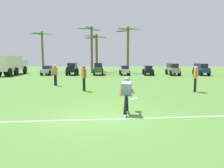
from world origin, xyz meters
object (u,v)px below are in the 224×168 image
frisbee_in_flight (134,99)px  parked_car_slot_f (173,69)px  teammate_deep (196,76)px  parked_car_slot_d (125,70)px  teammate_near_sideline (56,73)px  parked_car_slot_g (201,69)px  parked_car_slot_c (99,69)px  palm_tree_left_of_centre (92,44)px  parked_car_slot_b (73,69)px  palm_tree_right_of_centre (97,49)px  parked_car_slot_e (148,70)px  frisbee_thrower (127,93)px  palm_tree_far_right (128,44)px  parked_car_slot_a (48,70)px  teammate_midfield (84,76)px  palm_tree_far_left (43,46)px  box_truck (13,64)px

frisbee_in_flight → parked_car_slot_f: bearing=69.9°
teammate_deep → parked_car_slot_d: (-3.58, 12.16, -0.38)m
teammate_near_sideline → parked_car_slot_g: size_ratio=0.64×
parked_car_slot_c → palm_tree_left_of_centre: (-1.04, 3.14, 3.05)m
parked_car_slot_c → parked_car_slot_d: (3.03, -0.09, -0.18)m
parked_car_slot_b → palm_tree_right_of_centre: size_ratio=0.45×
parked_car_slot_e → parked_car_slot_f: size_ratio=0.91×
frisbee_thrower → frisbee_in_flight: bearing=58.4°
teammate_deep → parked_car_slot_d: teammate_deep is taller
frisbee_in_flight → parked_car_slot_c: parked_car_slot_c is taller
teammate_deep → parked_car_slot_e: bearing=94.1°
teammate_deep → palm_tree_left_of_centre: (-7.65, 15.39, 2.85)m
parked_car_slot_b → palm_tree_far_right: bearing=28.1°
parked_car_slot_f → palm_tree_far_right: bearing=142.2°
palm_tree_left_of_centre → parked_car_slot_c: bearing=-71.7°
frisbee_thrower → parked_car_slot_a: size_ratio=0.63×
parked_car_slot_g → palm_tree_far_right: bearing=154.4°
teammate_midfield → teammate_deep: 6.76m
palm_tree_far_left → palm_tree_right_of_centre: palm_tree_far_left is taller
parked_car_slot_c → parked_car_slot_d: bearing=-1.7°
box_truck → palm_tree_far_right: size_ratio=0.99×
parked_car_slot_e → palm_tree_right_of_centre: bearing=135.5°
frisbee_in_flight → teammate_near_sideline: size_ratio=0.20×
frisbee_in_flight → palm_tree_far_left: size_ratio=0.05×
parked_car_slot_g → palm_tree_right_of_centre: size_ratio=0.47×
teammate_near_sideline → palm_tree_right_of_centre: (1.94, 15.47, 2.32)m
palm_tree_far_right → teammate_near_sideline: bearing=-115.8°
frisbee_in_flight → parked_car_slot_g: size_ratio=0.12×
parked_car_slot_g → palm_tree_far_right: size_ratio=0.41×
parked_car_slot_c → teammate_near_sideline: bearing=-105.4°
teammate_midfield → parked_car_slot_g: (11.95, 11.62, -0.22)m
teammate_deep → parked_car_slot_b: (-9.63, 12.24, -0.20)m
palm_tree_right_of_centre → parked_car_slot_b: bearing=-111.4°
palm_tree_right_of_centre → palm_tree_far_right: bearing=-30.2°
palm_tree_right_of_centre → palm_tree_far_left: bearing=-178.8°
palm_tree_left_of_centre → palm_tree_right_of_centre: size_ratio=1.13×
teammate_midfield → frisbee_thrower: bearing=-67.7°
parked_car_slot_g → palm_tree_far_left: size_ratio=0.43×
parked_car_slot_e → frisbee_thrower: bearing=-101.8°
parked_car_slot_b → box_truck: (-6.94, 0.17, 0.49)m
palm_tree_left_of_centre → parked_car_slot_f: bearing=-19.1°
frisbee_in_flight → parked_car_slot_b: bearing=107.9°
palm_tree_right_of_centre → frisbee_in_flight: bearing=-82.4°
parked_car_slot_d → palm_tree_left_of_centre: (-4.07, 3.23, 3.23)m
frisbee_thrower → parked_car_slot_b: parked_car_slot_b is taller
parked_car_slot_d → parked_car_slot_e: same height
parked_car_slot_a → palm_tree_far_left: (-2.37, 6.03, 3.05)m
frisbee_in_flight → palm_tree_left_of_centre: size_ratio=0.05×
frisbee_in_flight → parked_car_slot_g: (9.36, 16.63, 0.24)m
parked_car_slot_d → parked_car_slot_f: size_ratio=0.92×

